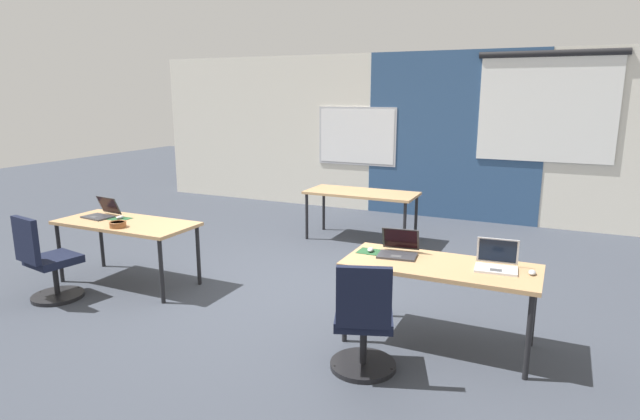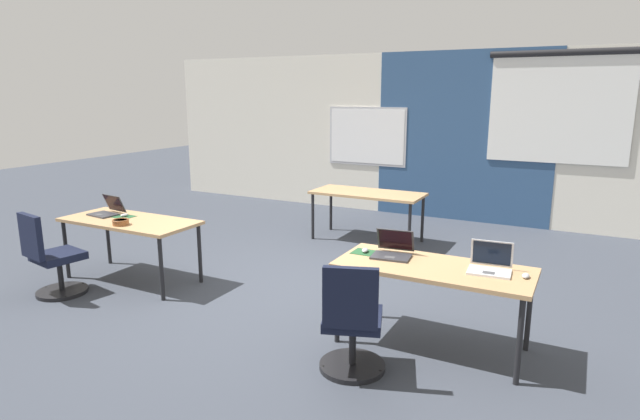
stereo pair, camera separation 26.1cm
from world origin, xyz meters
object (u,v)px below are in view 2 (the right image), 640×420
chair_near_right_inner (352,328)px  mouse_near_left_end (124,215)px  desk_near_left (130,225)px  laptop_near_right_end (490,265)px  desk_far_center (368,196)px  mouse_near_right_inner (365,250)px  mouse_near_right_end (526,276)px  desk_near_right (433,273)px  laptop_near_right_inner (393,251)px  snack_bowl (121,222)px  chair_near_left_end (52,262)px  laptop_near_left_end (107,210)px

chair_near_right_inner → mouse_near_left_end: bearing=-32.8°
desk_near_left → laptop_near_right_end: (3.94, 0.08, 0.11)m
desk_far_center → mouse_near_right_inner: mouse_near_right_inner is taller
laptop_near_right_end → mouse_near_right_end: laptop_near_right_end is taller
desk_far_center → desk_near_right: bearing=-58.0°
desk_far_center → mouse_near_left_end: (-1.91, -2.73, 0.08)m
desk_far_center → mouse_near_left_end: size_ratio=15.98×
laptop_near_right_inner → chair_near_right_inner: laptop_near_right_inner is taller
desk_near_right → snack_bowl: (-3.39, -0.22, 0.10)m
chair_near_left_end → mouse_near_left_end: bearing=-95.6°
desk_far_center → mouse_near_left_end: 3.33m
desk_near_right → laptop_near_left_end: 3.93m
laptop_near_right_inner → laptop_near_right_end: 0.83m
laptop_near_right_inner → mouse_near_right_inner: (-0.25, -0.02, -0.03)m
mouse_near_left_end → snack_bowl: bearing=-47.5°
mouse_near_right_inner → desk_far_center: bearing=112.0°
snack_bowl → laptop_near_right_inner: bearing=6.1°
desk_near_right → mouse_near_right_end: 0.72m
desk_far_center → mouse_near_left_end: mouse_near_left_end is taller
chair_near_right_inner → laptop_near_right_inner: bearing=-110.3°
mouse_near_right_end → mouse_near_left_end: bearing=179.7°
laptop_near_right_end → desk_near_left: bearing=176.5°
desk_far_center → chair_near_left_end: bearing=-121.1°
mouse_near_right_end → chair_near_right_inner: bearing=-145.6°
desk_far_center → laptop_near_right_end: (2.19, -2.72, 0.11)m
mouse_near_left_end → laptop_near_right_inner: (3.26, 0.03, 0.03)m
chair_near_left_end → chair_near_right_inner: 3.47m
laptop_near_left_end → desk_far_center: bearing=58.5°
laptop_near_right_inner → chair_near_right_inner: (-0.02, -0.82, -0.39)m
desk_near_right → mouse_near_right_end: mouse_near_right_end is taller
chair_near_right_inner → desk_near_right: bearing=-138.9°
mouse_near_right_inner → snack_bowl: (-2.74, -0.30, 0.01)m
mouse_near_right_inner → mouse_near_left_end: bearing=-179.8°
desk_near_right → mouse_near_left_end: 3.66m
desk_far_center → laptop_near_right_inner: bearing=-63.4°
chair_near_left_end → mouse_near_right_end: (4.59, 0.78, 0.36)m
chair_near_left_end → snack_bowl: chair_near_left_end is taller
mouse_near_left_end → chair_near_right_inner: 3.36m
mouse_near_left_end → desk_near_left: bearing=-23.9°
desk_near_right → mouse_near_left_end: bearing=178.9°
mouse_near_left_end → mouse_near_right_inner: size_ratio=0.91×
desk_near_right → laptop_near_left_end: (-3.93, 0.06, 0.11)m
laptop_near_right_end → mouse_near_right_end: bearing=-10.7°
mouse_near_left_end → mouse_near_right_inner: same height
mouse_near_left_end → chair_near_right_inner: chair_near_right_inner is taller
desk_near_right → laptop_near_right_end: laptop_near_right_end is taller
desk_far_center → snack_bowl: snack_bowl is taller
chair_near_left_end → mouse_near_right_end: chair_near_left_end is taller
laptop_near_left_end → mouse_near_right_inner: bearing=7.3°
snack_bowl → chair_near_left_end: bearing=-133.9°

